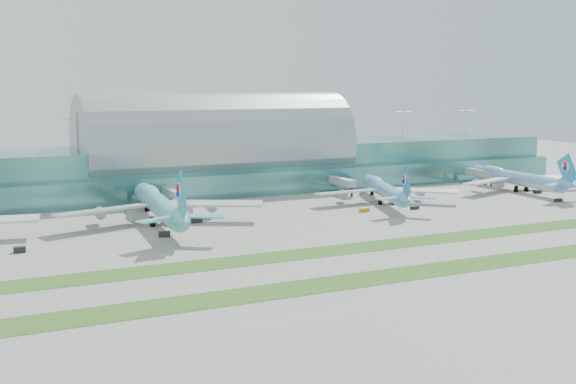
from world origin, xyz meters
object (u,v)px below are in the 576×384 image
airliner_c (384,189)px  airliner_d (516,177)px  terminal (216,158)px  airliner_b (159,203)px

airliner_c → airliner_d: 71.47m
terminal → airliner_b: terminal is taller
terminal → airliner_c: size_ratio=5.25×
terminal → airliner_d: size_ratio=4.82×
airliner_b → airliner_c: size_ratio=1.24×
terminal → airliner_b: (-44.52, -65.43, -7.40)m
airliner_b → airliner_c: bearing=6.6°
terminal → airliner_d: (119.19, -59.12, -8.24)m
airliner_c → airliner_d: airliner_d is taller
terminal → airliner_b: 79.48m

